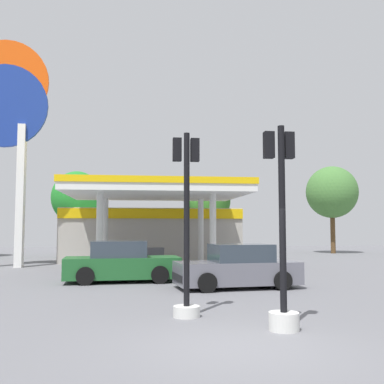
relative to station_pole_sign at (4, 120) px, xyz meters
The scene contains 10 objects.
ground_plane 21.44m from the station_pole_sign, 63.04° to the right, with size 90.00×90.00×0.00m, color slate.
gas_station 10.93m from the station_pole_sign, 25.85° to the left, with size 11.20×13.99×4.42m.
station_pole_sign is the anchor object (origin of this frame).
car_0 12.40m from the station_pole_sign, 48.21° to the right, with size 4.58×2.26×1.60m.
car_2 16.38m from the station_pole_sign, 42.65° to the right, with size 4.46×2.32×1.53m.
traffic_signal_0 20.49m from the station_pole_sign, 58.37° to the right, with size 0.65×0.67×4.25m.
traffic_signal_1 18.16m from the station_pole_sign, 60.58° to the right, with size 0.65×0.68×4.40m.
tree_1 10.28m from the station_pole_sign, 72.69° to the left, with size 3.75×3.75×6.37m.
tree_2 16.21m from the station_pole_sign, 35.38° to the left, with size 3.39×3.39×5.97m.
tree_3 26.54m from the station_pole_sign, 25.29° to the left, with size 4.34×4.34×7.39m.
Camera 1 is at (-1.87, -8.14, 2.08)m, focal length 42.90 mm.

